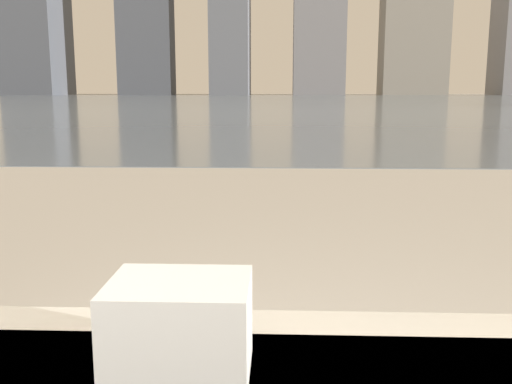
{
  "coord_description": "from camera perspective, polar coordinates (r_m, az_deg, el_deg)",
  "views": [
    {
      "loc": [
        0.1,
        -0.08,
        0.97
      ],
      "look_at": [
        0.01,
        2.29,
        0.54
      ],
      "focal_mm": 40.0,
      "sensor_mm": 36.0,
      "label": 1
    }
  ],
  "objects": [
    {
      "name": "towel_stack",
      "position": [
        0.97,
        -7.62,
        -13.33
      ],
      "size": [
        0.23,
        0.18,
        0.16
      ],
      "color": "white",
      "rests_on": "bathtub"
    },
    {
      "name": "harbor_water",
      "position": [
        62.09,
        2.21,
        9.25
      ],
      "size": [
        180.0,
        110.0,
        0.01
      ],
      "color": "slate",
      "rests_on": "ground_plane"
    },
    {
      "name": "skyline_tower_0",
      "position": [
        128.75,
        -21.17,
        15.41
      ],
      "size": [
        10.48,
        13.65,
        28.51
      ],
      "color": "#4C515B",
      "rests_on": "ground_plane"
    },
    {
      "name": "skyline_tower_3",
      "position": [
        119.05,
        6.36,
        16.32
      ],
      "size": [
        10.27,
        6.92,
        27.76
      ],
      "color": "slate",
      "rests_on": "ground_plane"
    }
  ]
}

